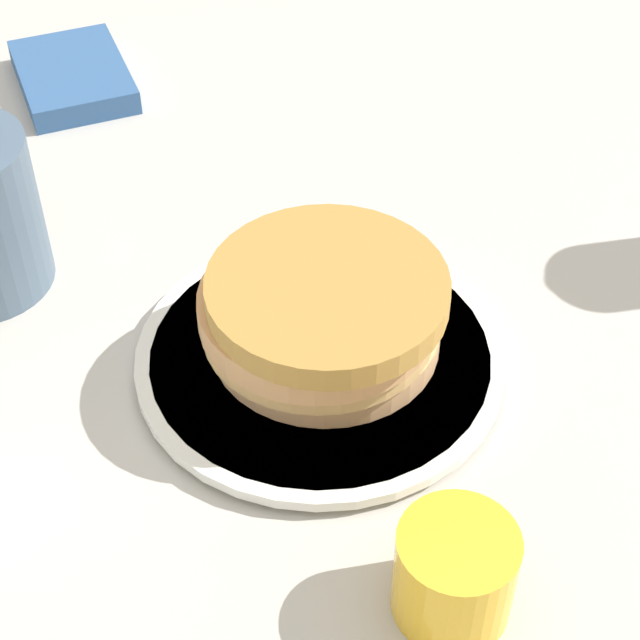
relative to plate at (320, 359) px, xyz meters
The scene contains 5 objects.
ground_plane 0.03m from the plate, 102.92° to the right, with size 4.00×4.00×0.00m, color #BCB7AD.
plate is the anchor object (origin of this frame).
pancake_stack 0.04m from the plate, 63.64° to the right, with size 0.16×0.15×0.06m.
juice_glass 0.18m from the plate, behind, with size 0.06×0.06×0.06m.
napkin 0.38m from the plate, 11.14° to the left, with size 0.12×0.09×0.02m.
Camera 1 is at (-0.42, 0.20, 0.48)m, focal length 60.00 mm.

